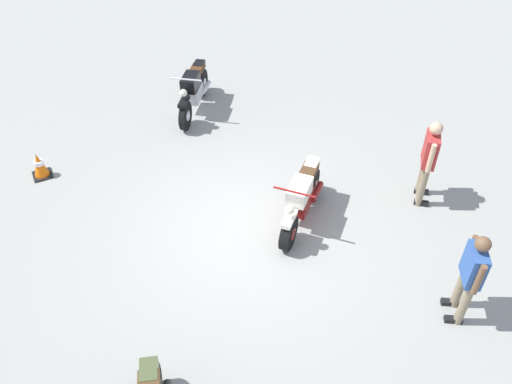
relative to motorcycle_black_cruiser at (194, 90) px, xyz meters
The scene contains 6 objects.
ground_plane 4.15m from the motorcycle_black_cruiser, behind, with size 40.00×40.00×0.00m, color #9E9E99.
motorcycle_black_cruiser is the anchor object (origin of this frame).
motorcycle_cream_vintage 4.24m from the motorcycle_black_cruiser, behind, with size 1.45×1.53×1.07m.
person_in_red_shirt 5.41m from the motorcycle_black_cruiser, 150.70° to the right, with size 0.57×0.53×1.69m.
person_in_blue_shirt 7.17m from the motorcycle_black_cruiser, 168.22° to the right, with size 0.58×0.49×1.61m.
traffic_cone 3.69m from the motorcycle_black_cruiser, 104.16° to the left, with size 0.36×0.36×0.53m.
Camera 1 is at (-5.92, 2.80, 6.62)m, focal length 37.09 mm.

